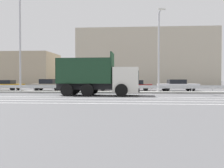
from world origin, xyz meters
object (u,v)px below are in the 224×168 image
at_px(median_road_sign, 70,81).
at_px(street_lamp_2, 159,48).
at_px(parked_car_3, 48,85).
at_px(street_lamp_1, 19,39).
at_px(dump_truck, 108,81).
at_px(parked_car_2, 5,85).
at_px(parked_car_4, 92,85).
at_px(parked_car_5, 136,85).
at_px(parked_car_6, 178,85).

bearing_deg(median_road_sign, street_lamp_2, -0.10).
bearing_deg(median_road_sign, parked_car_3, 127.53).
xyz_separation_m(street_lamp_1, parked_car_3, (1.19, 5.47, -4.84)).
relative_size(dump_truck, street_lamp_2, 0.88).
bearing_deg(parked_car_3, dump_truck, 40.32).
bearing_deg(parked_car_3, parked_car_2, -94.71).
xyz_separation_m(street_lamp_2, parked_car_3, (-12.91, 5.22, -3.80)).
bearing_deg(median_road_sign, parked_car_4, 74.36).
bearing_deg(street_lamp_1, parked_car_5, 26.80).
height_order(parked_car_2, parked_car_4, parked_car_4).
bearing_deg(parked_car_6, street_lamp_2, -31.00).
bearing_deg(parked_car_6, dump_truck, -43.06).
xyz_separation_m(parked_car_4, parked_car_6, (10.17, 0.10, -0.01)).
bearing_deg(parked_car_2, parked_car_3, -92.13).
bearing_deg(parked_car_4, dump_truck, -167.17).
relative_size(parked_car_4, parked_car_5, 1.07).
bearing_deg(parked_car_3, median_road_sign, 35.54).
height_order(median_road_sign, parked_car_3, median_road_sign).
distance_m(street_lamp_2, parked_car_2, 19.74).
xyz_separation_m(dump_truck, parked_car_5, (2.48, 9.56, -0.63)).
height_order(dump_truck, parked_car_5, dump_truck).
distance_m(dump_truck, street_lamp_2, 6.85).
distance_m(median_road_sign, parked_car_2, 11.12).
relative_size(dump_truck, median_road_sign, 3.07).
relative_size(parked_car_4, parked_car_6, 0.92).
height_order(parked_car_2, parked_car_3, parked_car_3).
xyz_separation_m(street_lamp_1, parked_car_4, (6.65, 5.51, -4.83)).
distance_m(dump_truck, median_road_sign, 5.69).
xyz_separation_m(parked_car_5, parked_car_6, (4.94, -0.39, 0.04)).
xyz_separation_m(street_lamp_1, parked_car_5, (11.89, 6.00, -4.88)).
distance_m(dump_truck, parked_car_4, 9.49).
distance_m(median_road_sign, street_lamp_2, 9.48).
height_order(street_lamp_2, parked_car_3, street_lamp_2).
distance_m(dump_truck, parked_car_6, 11.81).
bearing_deg(parked_car_3, parked_car_6, 88.52).
xyz_separation_m(dump_truck, street_lamp_2, (4.70, 3.80, 3.22)).
relative_size(median_road_sign, parked_car_4, 0.52).
xyz_separation_m(street_lamp_1, street_lamp_2, (14.10, 0.25, -1.04)).
distance_m(parked_car_2, parked_car_4, 11.13).
height_order(dump_truck, parked_car_4, dump_truck).
bearing_deg(dump_truck, street_lamp_2, 130.55).
height_order(street_lamp_1, parked_car_3, street_lamp_1).
relative_size(parked_car_3, parked_car_5, 0.98).
bearing_deg(parked_car_3, parked_car_5, 90.86).
relative_size(median_road_sign, street_lamp_2, 0.29).
bearing_deg(street_lamp_1, parked_car_4, 39.61).
relative_size(dump_truck, parked_car_2, 1.55).
bearing_deg(street_lamp_2, parked_car_4, 144.76).
bearing_deg(median_road_sign, parked_car_6, 24.68).
bearing_deg(median_road_sign, parked_car_2, 150.45).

